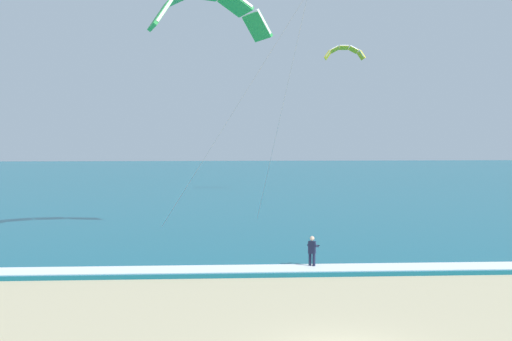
{
  "coord_description": "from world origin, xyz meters",
  "views": [
    {
      "loc": [
        -3.68,
        -17.82,
        6.61
      ],
      "look_at": [
        -1.94,
        14.19,
        4.71
      ],
      "focal_mm": 43.43,
      "sensor_mm": 36.0,
      "label": 1
    }
  ],
  "objects_px": {
    "surfboard": "(312,270)",
    "kite_primary": "(210,7)",
    "kite_distant": "(344,51)",
    "kitesurfer": "(312,251)"
  },
  "relations": [
    {
      "from": "surfboard",
      "to": "kite_primary",
      "type": "xyz_separation_m",
      "value": [
        -5.01,
        8.55,
        14.23
      ]
    },
    {
      "from": "kite_distant",
      "to": "surfboard",
      "type": "bearing_deg",
      "value": -103.43
    },
    {
      "from": "kitesurfer",
      "to": "kite_distant",
      "type": "distance_m",
      "value": 39.5
    },
    {
      "from": "kite_distant",
      "to": "kitesurfer",
      "type": "bearing_deg",
      "value": -103.43
    },
    {
      "from": "surfboard",
      "to": "kitesurfer",
      "type": "relative_size",
      "value": 0.86
    },
    {
      "from": "kite_primary",
      "to": "kite_distant",
      "type": "xyz_separation_m",
      "value": [
        13.56,
        27.24,
        1.07
      ]
    },
    {
      "from": "kitesurfer",
      "to": "kite_primary",
      "type": "distance_m",
      "value": 16.6
    },
    {
      "from": "surfboard",
      "to": "kitesurfer",
      "type": "bearing_deg",
      "value": 63.06
    },
    {
      "from": "kitesurfer",
      "to": "kite_distant",
      "type": "relative_size",
      "value": 0.38
    },
    {
      "from": "surfboard",
      "to": "kite_primary",
      "type": "bearing_deg",
      "value": 120.37
    }
  ]
}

